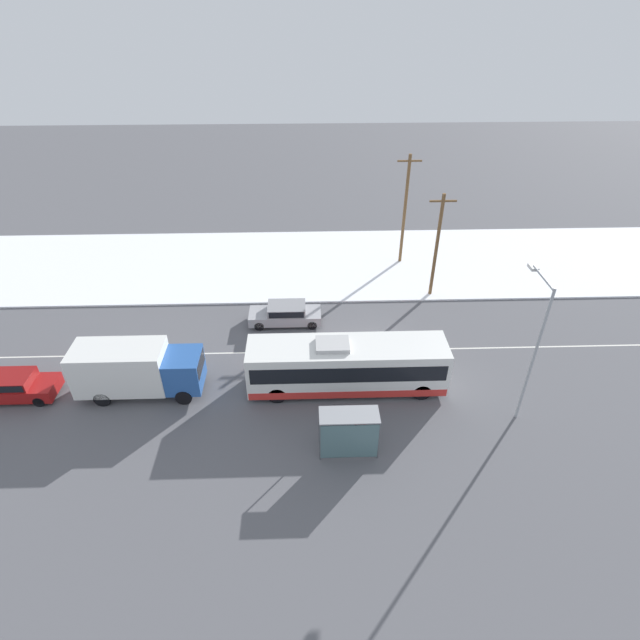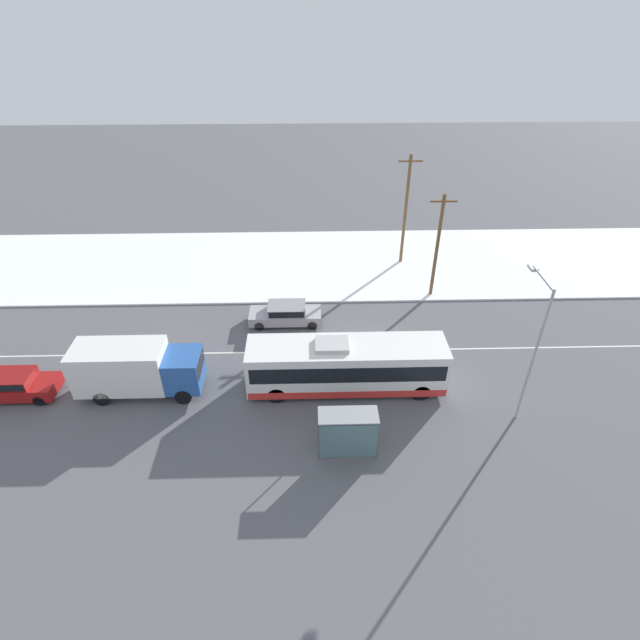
{
  "view_description": "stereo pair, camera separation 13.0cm",
  "coord_description": "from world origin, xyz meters",
  "px_view_note": "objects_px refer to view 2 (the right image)",
  "views": [
    {
      "loc": [
        -4.04,
        -24.58,
        19.14
      ],
      "look_at": [
        -3.21,
        1.41,
        1.4
      ],
      "focal_mm": 28.0,
      "sensor_mm": 36.0,
      "label": 1
    },
    {
      "loc": [
        -3.91,
        -24.59,
        19.14
      ],
      "look_at": [
        -3.21,
        1.41,
        1.4
      ],
      "focal_mm": 28.0,
      "sensor_mm": 36.0,
      "label": 2
    }
  ],
  "objects_px": {
    "parked_car_near_truck": "(15,384)",
    "bus_shelter": "(348,430)",
    "box_truck": "(135,368)",
    "utility_pole_snowlot": "(406,209)",
    "pedestrian_at_stop": "(359,421)",
    "city_bus": "(346,365)",
    "utility_pole_roadside": "(437,245)",
    "streetlamp": "(534,336)",
    "sedan_car": "(286,313)"
  },
  "relations": [
    {
      "from": "pedestrian_at_stop",
      "to": "utility_pole_snowlot",
      "type": "xyz_separation_m",
      "value": [
        5.14,
        18.73,
        3.54
      ]
    },
    {
      "from": "utility_pole_snowlot",
      "to": "box_truck",
      "type": "bearing_deg",
      "value": -138.59
    },
    {
      "from": "streetlamp",
      "to": "pedestrian_at_stop",
      "type": "bearing_deg",
      "value": -169.32
    },
    {
      "from": "box_truck",
      "to": "sedan_car",
      "type": "distance_m",
      "value": 10.37
    },
    {
      "from": "city_bus",
      "to": "streetlamp",
      "type": "height_order",
      "value": "streetlamp"
    },
    {
      "from": "box_truck",
      "to": "utility_pole_roadside",
      "type": "xyz_separation_m",
      "value": [
        18.45,
        9.87,
        2.34
      ]
    },
    {
      "from": "bus_shelter",
      "to": "city_bus",
      "type": "bearing_deg",
      "value": 86.94
    },
    {
      "from": "city_bus",
      "to": "utility_pole_snowlot",
      "type": "bearing_deg",
      "value": 69.7
    },
    {
      "from": "utility_pole_roadside",
      "to": "city_bus",
      "type": "bearing_deg",
      "value": -125.24
    },
    {
      "from": "box_truck",
      "to": "sedan_car",
      "type": "height_order",
      "value": "box_truck"
    },
    {
      "from": "city_bus",
      "to": "bus_shelter",
      "type": "relative_size",
      "value": 3.85
    },
    {
      "from": "sedan_car",
      "to": "city_bus",
      "type": "bearing_deg",
      "value": 118.76
    },
    {
      "from": "box_truck",
      "to": "pedestrian_at_stop",
      "type": "relative_size",
      "value": 4.04
    },
    {
      "from": "parked_car_near_truck",
      "to": "utility_pole_roadside",
      "type": "bearing_deg",
      "value": 21.75
    },
    {
      "from": "parked_car_near_truck",
      "to": "pedestrian_at_stop",
      "type": "height_order",
      "value": "pedestrian_at_stop"
    },
    {
      "from": "streetlamp",
      "to": "utility_pole_snowlot",
      "type": "height_order",
      "value": "utility_pole_snowlot"
    },
    {
      "from": "box_truck",
      "to": "pedestrian_at_stop",
      "type": "xyz_separation_m",
      "value": [
        11.94,
        -3.66,
        -0.65
      ]
    },
    {
      "from": "parked_car_near_truck",
      "to": "bus_shelter",
      "type": "distance_m",
      "value": 18.61
    },
    {
      "from": "city_bus",
      "to": "utility_pole_roadside",
      "type": "distance_m",
      "value": 12.24
    },
    {
      "from": "city_bus",
      "to": "box_truck",
      "type": "xyz_separation_m",
      "value": [
        -11.54,
        -0.08,
        0.16
      ]
    },
    {
      "from": "parked_car_near_truck",
      "to": "pedestrian_at_stop",
      "type": "bearing_deg",
      "value": -10.59
    },
    {
      "from": "city_bus",
      "to": "pedestrian_at_stop",
      "type": "bearing_deg",
      "value": -83.85
    },
    {
      "from": "parked_car_near_truck",
      "to": "streetlamp",
      "type": "xyz_separation_m",
      "value": [
        27.09,
        -1.9,
        4.15
      ]
    },
    {
      "from": "parked_car_near_truck",
      "to": "streetlamp",
      "type": "distance_m",
      "value": 27.47
    },
    {
      "from": "city_bus",
      "to": "parked_car_near_truck",
      "type": "relative_size",
      "value": 2.49
    },
    {
      "from": "pedestrian_at_stop",
      "to": "bus_shelter",
      "type": "xyz_separation_m",
      "value": [
        -0.67,
        -1.17,
        0.64
      ]
    },
    {
      "from": "utility_pole_roadside",
      "to": "pedestrian_at_stop",
      "type": "bearing_deg",
      "value": -115.7
    },
    {
      "from": "utility_pole_roadside",
      "to": "utility_pole_snowlot",
      "type": "height_order",
      "value": "utility_pole_snowlot"
    },
    {
      "from": "bus_shelter",
      "to": "pedestrian_at_stop",
      "type": "bearing_deg",
      "value": 60.31
    },
    {
      "from": "city_bus",
      "to": "sedan_car",
      "type": "xyz_separation_m",
      "value": [
        -3.57,
        6.5,
        -0.75
      ]
    },
    {
      "from": "city_bus",
      "to": "parked_car_near_truck",
      "type": "xyz_separation_m",
      "value": [
        -18.26,
        -0.25,
        -0.71
      ]
    },
    {
      "from": "sedan_car",
      "to": "utility_pole_snowlot",
      "type": "distance_m",
      "value": 13.02
    },
    {
      "from": "utility_pole_snowlot",
      "to": "pedestrian_at_stop",
      "type": "bearing_deg",
      "value": -105.35
    },
    {
      "from": "utility_pole_snowlot",
      "to": "streetlamp",
      "type": "bearing_deg",
      "value": -79.12
    },
    {
      "from": "pedestrian_at_stop",
      "to": "bus_shelter",
      "type": "height_order",
      "value": "bus_shelter"
    },
    {
      "from": "utility_pole_roadside",
      "to": "utility_pole_snowlot",
      "type": "relative_size",
      "value": 0.88
    },
    {
      "from": "bus_shelter",
      "to": "utility_pole_roadside",
      "type": "bearing_deg",
      "value": 63.97
    },
    {
      "from": "sedan_car",
      "to": "utility_pole_snowlot",
      "type": "xyz_separation_m",
      "value": [
        9.11,
        8.48,
        3.8
      ]
    },
    {
      "from": "box_truck",
      "to": "utility_pole_snowlot",
      "type": "xyz_separation_m",
      "value": [
        17.08,
        15.06,
        2.89
      ]
    },
    {
      "from": "bus_shelter",
      "to": "box_truck",
      "type": "bearing_deg",
      "value": 156.8
    },
    {
      "from": "pedestrian_at_stop",
      "to": "utility_pole_snowlot",
      "type": "bearing_deg",
      "value": 74.65
    },
    {
      "from": "city_bus",
      "to": "streetlamp",
      "type": "relative_size",
      "value": 1.38
    },
    {
      "from": "bus_shelter",
      "to": "streetlamp",
      "type": "relative_size",
      "value": 0.36
    },
    {
      "from": "box_truck",
      "to": "streetlamp",
      "type": "distance_m",
      "value": 20.74
    },
    {
      "from": "bus_shelter",
      "to": "utility_pole_snowlot",
      "type": "xyz_separation_m",
      "value": [
        5.81,
        19.89,
        2.9
      ]
    },
    {
      "from": "sedan_car",
      "to": "bus_shelter",
      "type": "relative_size",
      "value": 1.69
    },
    {
      "from": "box_truck",
      "to": "streetlamp",
      "type": "xyz_separation_m",
      "value": [
        20.37,
        -2.07,
        3.27
      ]
    },
    {
      "from": "utility_pole_snowlot",
      "to": "city_bus",
      "type": "bearing_deg",
      "value": -110.3
    },
    {
      "from": "city_bus",
      "to": "box_truck",
      "type": "bearing_deg",
      "value": -179.61
    },
    {
      "from": "sedan_car",
      "to": "bus_shelter",
      "type": "height_order",
      "value": "bus_shelter"
    }
  ]
}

